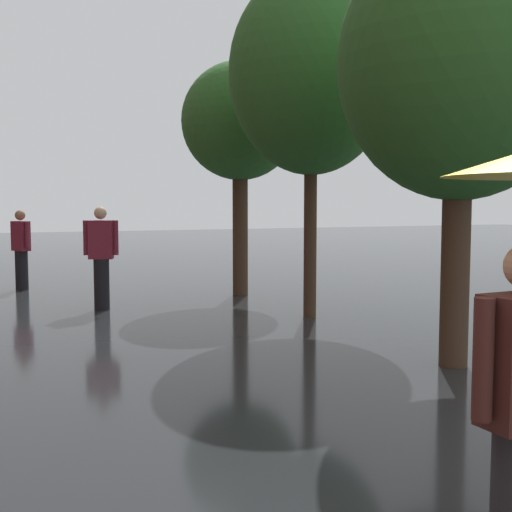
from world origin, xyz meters
The scene contains 5 objects.
street_tree_0 centered at (2.80, 3.15, 3.31)m, with size 2.65×2.65×4.82m.
street_tree_1 centered at (2.81, 6.51, 3.81)m, with size 2.56×2.56×5.39m.
street_tree_2 centered at (2.76, 9.30, 3.37)m, with size 2.28×2.28×4.55m.
pedestrian_walking_midground centered at (-0.09, 8.58, 0.90)m, with size 0.56×0.35×1.75m.
pedestrian_walking_far centered at (-1.15, 11.80, 0.85)m, with size 0.38×0.53×1.67m.
Camera 1 is at (-2.09, -2.46, 1.81)m, focal length 45.34 mm.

